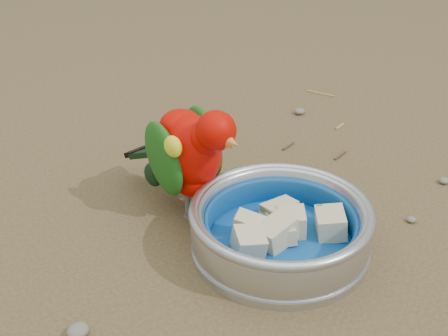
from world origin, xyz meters
TOP-DOWN VIEW (x-y plane):
  - ground at (0.00, 0.00)m, footprint 60.00×60.00m
  - food_bowl at (0.00, 0.02)m, footprint 0.21×0.21m
  - bowl_wall at (0.00, 0.02)m, footprint 0.21×0.21m
  - fruit_wedges at (0.00, 0.02)m, footprint 0.13×0.13m
  - lory_parrot at (-0.03, 0.15)m, footprint 0.11×0.19m
  - ground_debris at (-0.02, 0.05)m, footprint 0.90×0.80m

SIDE VIEW (x-z plane):
  - ground at x=0.00m, z-range 0.00..0.00m
  - ground_debris at x=-0.02m, z-range 0.00..0.01m
  - food_bowl at x=0.00m, z-range 0.00..0.02m
  - fruit_wedges at x=0.00m, z-range 0.02..0.05m
  - bowl_wall at x=0.00m, z-range 0.02..0.06m
  - lory_parrot at x=-0.03m, z-range 0.00..0.15m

